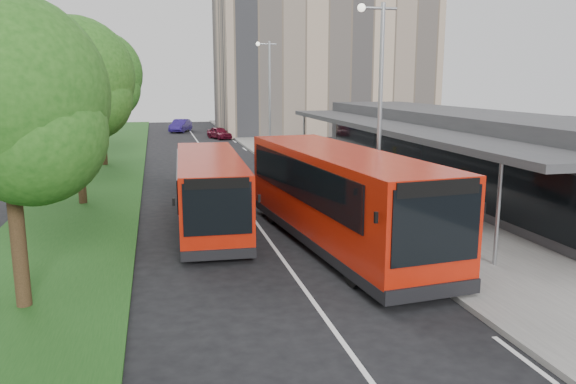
% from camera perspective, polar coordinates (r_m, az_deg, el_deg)
% --- Properties ---
extents(ground, '(120.00, 120.00, 0.00)m').
position_cam_1_polar(ground, '(18.27, -1.01, -6.23)').
color(ground, black).
rests_on(ground, ground).
extents(pavement, '(5.00, 80.00, 0.15)m').
position_cam_1_polar(pavement, '(38.66, 1.38, 3.21)').
color(pavement, slate).
rests_on(pavement, ground).
extents(grass_verge, '(5.00, 80.00, 0.10)m').
position_cam_1_polar(grass_verge, '(37.58, -18.19, 2.38)').
color(grass_verge, '#1A4416').
rests_on(grass_verge, ground).
extents(lane_centre_line, '(0.12, 70.00, 0.01)m').
position_cam_1_polar(lane_centre_line, '(32.71, -6.61, 1.54)').
color(lane_centre_line, silver).
rests_on(lane_centre_line, ground).
extents(kerb_dashes, '(0.12, 56.00, 0.01)m').
position_cam_1_polar(kerb_dashes, '(37.11, -2.27, 2.76)').
color(kerb_dashes, silver).
rests_on(kerb_dashes, ground).
extents(office_block, '(22.00, 12.00, 18.00)m').
position_cam_1_polar(office_block, '(61.73, 3.52, 14.51)').
color(office_block, tan).
rests_on(office_block, ground).
extents(station_building, '(7.70, 26.00, 4.00)m').
position_cam_1_polar(station_building, '(29.16, 16.81, 3.99)').
color(station_building, '#323235').
rests_on(station_building, ground).
extents(tree_near, '(4.67, 4.67, 7.51)m').
position_cam_1_polar(tree_near, '(14.49, -26.77, 7.53)').
color(tree_near, '#2F2113').
rests_on(tree_near, ground).
extents(tree_mid, '(5.12, 5.12, 8.23)m').
position_cam_1_polar(tree_mid, '(26.30, -20.87, 10.16)').
color(tree_mid, '#2F2113').
rests_on(tree_mid, ground).
extents(tree_far, '(5.36, 5.36, 8.62)m').
position_cam_1_polar(tree_far, '(38.23, -18.60, 10.81)').
color(tree_far, '#2F2113').
rests_on(tree_far, ground).
extents(lamp_post_near, '(1.44, 0.28, 8.00)m').
position_cam_1_polar(lamp_post_near, '(20.59, 9.13, 8.97)').
color(lamp_post_near, '#93969B').
rests_on(lamp_post_near, pavement).
extents(lamp_post_far, '(1.44, 0.28, 8.00)m').
position_cam_1_polar(lamp_post_far, '(39.81, -1.99, 10.15)').
color(lamp_post_far, '#93969B').
rests_on(lamp_post_far, pavement).
extents(bus_main, '(4.00, 11.59, 3.22)m').
position_cam_1_polar(bus_main, '(18.76, 5.21, -0.59)').
color(bus_main, '#A91909').
rests_on(bus_main, ground).
extents(bus_second, '(2.86, 9.70, 2.72)m').
position_cam_1_polar(bus_second, '(21.42, -7.98, 0.12)').
color(bus_second, '#A91909').
rests_on(bus_second, ground).
extents(litter_bin, '(0.46, 0.46, 0.82)m').
position_cam_1_polar(litter_bin, '(28.02, 4.87, 1.09)').
color(litter_bin, '#382717').
rests_on(litter_bin, pavement).
extents(bollard, '(0.16, 0.16, 0.88)m').
position_cam_1_polar(bollard, '(37.14, -0.33, 3.68)').
color(bollard, yellow).
rests_on(bollard, pavement).
extents(car_near, '(2.40, 3.59, 1.14)m').
position_cam_1_polar(car_near, '(54.28, -6.99, 5.98)').
color(car_near, '#520B1C').
rests_on(car_near, ground).
extents(car_far, '(2.74, 4.41, 1.37)m').
position_cam_1_polar(car_far, '(62.23, -10.86, 6.64)').
color(car_far, navy).
rests_on(car_far, ground).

